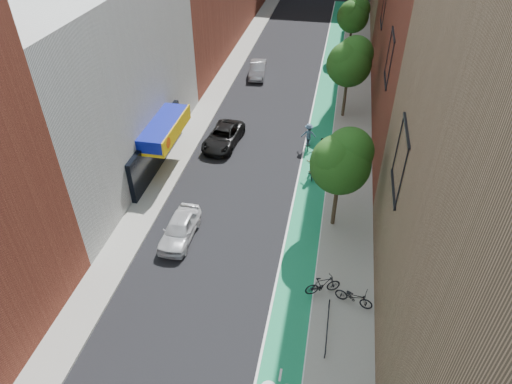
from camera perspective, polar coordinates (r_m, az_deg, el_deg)
The scene contains 16 objects.
ground at distance 21.95m, azimuth -7.81°, elevation -19.35°, with size 160.00×160.00×0.00m, color black.
bike_lane at distance 41.40m, azimuth 8.61°, elevation 10.75°, with size 2.00×68.00×0.01m, color #167E4C.
sidewalk_left at distance 42.80m, azimuth -5.10°, elevation 12.05°, with size 2.00×68.00×0.15m, color gray.
sidewalk_right at distance 41.38m, azimuth 12.12°, elevation 10.43°, with size 3.00×68.00×0.15m, color gray.
building_left_white at distance 32.25m, azimuth -20.33°, elevation 12.72°, with size 8.00×20.00×12.00m, color silver.
tree_near at distance 25.16m, azimuth 10.66°, elevation 3.94°, with size 3.40×3.36×6.42m.
tree_mid at distance 37.63m, azimuth 11.67°, elevation 15.79°, with size 3.55×3.53×6.74m.
tree_far at distance 51.06m, azimuth 12.11°, elevation 20.94°, with size 3.30×3.25×6.21m.
parked_car_white at distance 26.62m, azimuth -9.51°, elevation -4.54°, with size 1.63×4.05×1.38m, color silver.
parked_car_black at distance 34.82m, azimuth -4.12°, elevation 6.91°, with size 2.22×4.82×1.34m, color black.
parked_car_silver at distance 46.40m, azimuth 0.24°, elevation 15.09°, with size 1.46×4.20×1.38m, color #92959A.
cyclist_lane_near at distance 31.26m, azimuth 7.01°, elevation 3.28°, with size 0.91×1.66×2.04m.
cyclist_lane_mid at distance 32.63m, azimuth 8.16°, elevation 4.64°, with size 1.10×1.75×2.11m.
cyclist_lane_far at distance 34.36m, azimuth 6.56°, elevation 6.82°, with size 1.15×1.54×2.01m.
parked_bike_mid at distance 23.51m, azimuth 8.36°, elevation -11.41°, with size 0.53×1.86×1.12m, color black.
parked_bike_far at distance 23.35m, azimuth 12.15°, elevation -12.68°, with size 0.66×1.90×1.00m, color black.
Camera 1 is at (5.05, -11.16, 18.22)m, focal length 32.00 mm.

